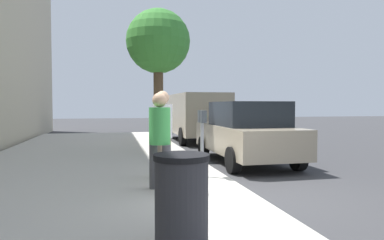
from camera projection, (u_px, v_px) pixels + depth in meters
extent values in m
plane|color=#38383A|center=(249.00, 198.00, 6.20)|extent=(80.00, 80.00, 0.00)
cube|color=#B7B2A8|center=(73.00, 205.00, 5.53)|extent=(28.00, 6.00, 0.15)
cylinder|color=gray|center=(202.00, 150.00, 7.34)|extent=(0.07, 0.07, 1.15)
cube|color=#383D42|center=(203.00, 117.00, 7.22)|extent=(0.16, 0.11, 0.26)
cube|color=#383D42|center=(201.00, 116.00, 7.41)|extent=(0.16, 0.11, 0.26)
cube|color=#268C33|center=(206.00, 116.00, 7.23)|extent=(0.10, 0.01, 0.10)
cube|color=#268C33|center=(204.00, 115.00, 7.42)|extent=(0.10, 0.01, 0.10)
cylinder|color=#726656|center=(158.00, 158.00, 7.14)|extent=(0.15, 0.15, 0.86)
cylinder|color=#726656|center=(167.00, 161.00, 6.81)|extent=(0.15, 0.15, 0.86)
cylinder|color=silver|center=(163.00, 121.00, 6.94)|extent=(0.39, 0.39, 0.68)
sphere|color=tan|center=(162.00, 98.00, 6.92)|extent=(0.27, 0.27, 0.27)
cylinder|color=#47474C|center=(153.00, 166.00, 6.29)|extent=(0.15, 0.15, 0.83)
cylinder|color=#47474C|center=(167.00, 169.00, 6.01)|extent=(0.15, 0.15, 0.83)
cylinder|color=green|center=(160.00, 126.00, 6.12)|extent=(0.38, 0.38, 0.65)
sphere|color=tan|center=(160.00, 100.00, 6.10)|extent=(0.26, 0.26, 0.26)
cube|color=gray|center=(245.00, 138.00, 10.01)|extent=(4.41, 1.86, 0.76)
cube|color=black|center=(248.00, 114.00, 9.78)|extent=(2.21, 1.70, 0.68)
cylinder|color=black|center=(204.00, 147.00, 11.23)|extent=(0.66, 0.22, 0.66)
cylinder|color=black|center=(254.00, 145.00, 11.61)|extent=(0.66, 0.22, 0.66)
cylinder|color=black|center=(233.00, 160.00, 8.44)|extent=(0.66, 0.22, 0.66)
cylinder|color=black|center=(298.00, 158.00, 8.82)|extent=(0.66, 0.22, 0.66)
cube|color=gray|center=(195.00, 114.00, 16.10)|extent=(5.21, 2.02, 1.80)
cylinder|color=black|center=(169.00, 131.00, 17.57)|extent=(0.76, 0.22, 0.76)
cylinder|color=black|center=(205.00, 130.00, 18.00)|extent=(0.76, 0.22, 0.76)
cylinder|color=black|center=(182.00, 137.00, 14.28)|extent=(0.76, 0.22, 0.76)
cylinder|color=black|center=(226.00, 136.00, 14.71)|extent=(0.76, 0.22, 0.76)
cylinder|color=brown|center=(158.00, 106.00, 11.43)|extent=(0.32, 0.32, 2.99)
sphere|color=#3B8834|center=(158.00, 41.00, 11.34)|extent=(2.10, 2.10, 2.10)
cylinder|color=#2D2D33|center=(182.00, 205.00, 3.61)|extent=(0.56, 0.56, 0.95)
cylinder|color=black|center=(181.00, 157.00, 3.59)|extent=(0.59, 0.59, 0.06)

